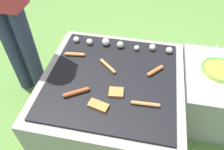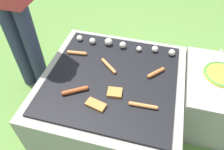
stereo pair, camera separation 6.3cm
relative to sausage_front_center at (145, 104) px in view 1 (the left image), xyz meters
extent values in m
plane|color=#567F38|center=(-0.25, 0.19, -0.44)|extent=(14.00, 14.00, 0.00)
cube|color=gray|center=(-0.25, 0.19, -0.24)|extent=(0.98, 0.98, 0.41)
cube|color=black|center=(-0.25, 0.19, -0.02)|extent=(0.87, 0.87, 0.02)
cube|color=gray|center=(0.49, 0.37, -0.23)|extent=(0.46, 0.61, 0.43)
cylinder|color=#2D334C|center=(-1.08, 0.35, -0.04)|extent=(0.12, 0.12, 0.79)
cylinder|color=#2D334C|center=(-0.94, 0.35, -0.04)|extent=(0.12, 0.12, 0.79)
cylinder|color=#C6753D|center=(-0.29, 0.28, 0.00)|extent=(0.13, 0.12, 0.02)
sphere|color=#C6753D|center=(-0.35, 0.33, 0.00)|extent=(0.02, 0.02, 0.02)
sphere|color=#C6753D|center=(-0.24, 0.23, 0.00)|extent=(0.02, 0.02, 0.02)
cylinder|color=#93421E|center=(-0.44, 0.00, 0.00)|extent=(0.14, 0.11, 0.03)
sphere|color=#93421E|center=(-0.50, -0.04, 0.00)|extent=(0.03, 0.03, 0.03)
sphere|color=#93421E|center=(-0.38, 0.04, 0.00)|extent=(0.03, 0.03, 0.03)
cylinder|color=#C6753D|center=(-0.57, 0.36, 0.00)|extent=(0.13, 0.04, 0.03)
sphere|color=#C6753D|center=(-0.50, 0.37, 0.00)|extent=(0.03, 0.03, 0.03)
sphere|color=#C6753D|center=(-0.63, 0.35, 0.00)|extent=(0.03, 0.03, 0.03)
cylinder|color=#B7602D|center=(0.04, 0.30, 0.00)|extent=(0.10, 0.11, 0.03)
sphere|color=#B7602D|center=(0.08, 0.35, 0.00)|extent=(0.03, 0.03, 0.03)
sphere|color=#B7602D|center=(0.00, 0.25, 0.00)|extent=(0.03, 0.03, 0.03)
cylinder|color=#C6753D|center=(0.00, 0.00, 0.00)|extent=(0.16, 0.03, 0.02)
sphere|color=#C6753D|center=(0.08, 0.00, 0.00)|extent=(0.02, 0.02, 0.02)
sphere|color=#C6753D|center=(-0.08, 0.00, 0.00)|extent=(0.02, 0.02, 0.02)
cube|color=#B27033|center=(-0.19, 0.06, 0.00)|extent=(0.10, 0.09, 0.02)
cube|color=#B27033|center=(-0.28, -0.07, 0.00)|extent=(0.13, 0.09, 0.02)
sphere|color=silver|center=(-0.61, 0.53, 0.01)|extent=(0.05, 0.05, 0.05)
sphere|color=silver|center=(-0.49, 0.52, 0.01)|extent=(0.05, 0.05, 0.05)
sphere|color=beige|center=(-0.36, 0.53, 0.02)|extent=(0.06, 0.06, 0.06)
sphere|color=beige|center=(-0.24, 0.53, 0.01)|extent=(0.05, 0.05, 0.05)
sphere|color=beige|center=(-0.12, 0.52, 0.01)|extent=(0.04, 0.04, 0.04)
sphere|color=beige|center=(0.00, 0.54, 0.01)|extent=(0.05, 0.05, 0.05)
sphere|color=beige|center=(0.13, 0.53, 0.01)|extent=(0.05, 0.05, 0.05)
cylinder|color=yellow|center=(0.49, 0.41, -0.01)|extent=(0.25, 0.25, 0.01)
torus|color=#338C3F|center=(0.49, 0.41, 0.00)|extent=(0.25, 0.25, 0.01)
cylinder|color=silver|center=(0.49, 0.58, -0.01)|extent=(0.04, 0.20, 0.01)
cube|color=silver|center=(0.50, 0.69, -0.01)|extent=(0.02, 0.01, 0.01)
camera|label=1|loc=(-0.05, -0.82, 1.08)|focal=35.00mm
camera|label=2|loc=(0.02, -0.81, 1.08)|focal=35.00mm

